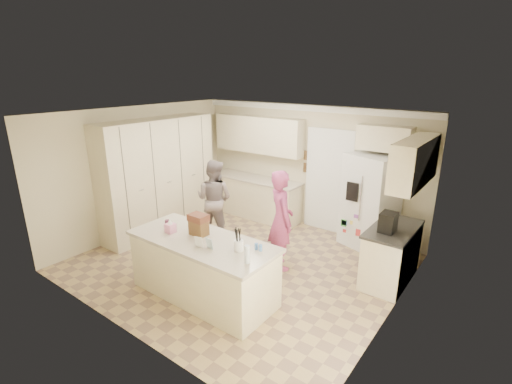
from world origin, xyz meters
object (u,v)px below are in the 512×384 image
Objects in this scene: refrigerator at (370,202)px; coffee_maker at (388,222)px; island_base at (203,269)px; tissue_box at (170,228)px; dollhouse_body at (199,228)px; teen_boy at (214,199)px; teen_girl at (281,220)px; utensil_crock at (239,246)px.

refrigerator reaches higher than coffee_maker.
tissue_box is (-0.55, -0.10, 0.56)m from island_base.
dollhouse_body is 0.16× the size of teen_boy.
dollhouse_body is (-0.15, 0.10, 0.60)m from island_base.
teen_girl is (-0.90, -1.68, -0.04)m from refrigerator.
teen_girl is (-0.22, 1.39, -0.14)m from utensil_crock.
dollhouse_body is (-2.20, -1.80, -0.03)m from coffee_maker.
utensil_crock is at bearing 126.66° from teen_boy.
coffee_maker is 2.32m from utensil_crock.
island_base is 8.46× the size of dollhouse_body.
utensil_crock reaches higher than tissue_box.
dollhouse_body is at bearing 104.71° from teen_girl.
dollhouse_body is 1.47m from teen_girl.
teen_girl is (1.75, -0.25, 0.06)m from teen_boy.
teen_girl reaches higher than dollhouse_body.
teen_boy is (-1.17, 1.59, -0.23)m from dollhouse_body.
dollhouse_body reaches higher than tissue_box.
refrigerator is at bearing -165.21° from teen_boy.
tissue_box is at bearing -102.64° from refrigerator.
refrigerator reaches higher than island_base.
refrigerator is 0.82× the size of island_base.
dollhouse_body is at bearing -98.48° from refrigerator.
dollhouse_body reaches higher than island_base.
utensil_crock is 1.07× the size of tissue_box.
tissue_box is (-1.20, -0.15, -0.00)m from utensil_crock.
refrigerator is 3.15m from utensil_crock.
refrigerator is 1.12× the size of teen_boy.
tissue_box is at bearing 95.66° from teen_girl.
teen_girl is at bearing 66.51° from dollhouse_body.
teen_boy is 1.77m from teen_girl.
teen_girl reaches higher than island_base.
refrigerator is at bearing -80.00° from teen_girl.
utensil_crock is 0.09× the size of teen_girl.
teen_girl is (0.43, 1.44, 0.42)m from island_base.
tissue_box is at bearing -169.70° from island_base.
tissue_box is 0.08× the size of teen_girl.
island_base is 1.56m from teen_girl.
refrigerator is 3.37m from dollhouse_body.
refrigerator reaches higher than teen_girl.
coffee_maker is 0.17× the size of teen_girl.
teen_boy is 0.93× the size of teen_girl.
tissue_box is 0.54× the size of dollhouse_body.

